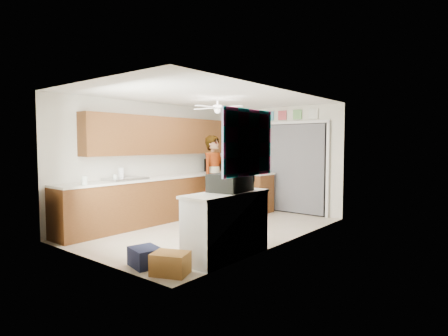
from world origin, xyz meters
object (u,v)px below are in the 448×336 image
Objects in this scene: microwave at (217,165)px; paper_towel_roll at (121,174)px; cardboard_box at (170,264)px; navy_crate at (145,257)px; suitcase at (230,182)px; man at (214,177)px; dog at (202,217)px.

paper_towel_roll is at bearing 166.50° from microwave.
paper_towel_roll reaches higher than cardboard_box.
navy_crate is (-0.49, 0.00, -0.01)m from cardboard_box.
suitcase reaches higher than navy_crate.
cardboard_box is at bearing -148.66° from man.
dog is (1.20, 1.00, -0.84)m from paper_towel_roll.
microwave reaches higher than paper_towel_roll.
man is at bearing 114.42° from navy_crate.
man is 1.14m from dog.
microwave is 1.30× the size of cardboard_box.
cardboard_box is 0.81× the size of dog.
navy_crate is at bearing -122.86° from suitcase.
man reaches higher than dog.
suitcase is 2.05m from dog.
navy_crate is 2.39m from dog.
navy_crate is at bearing -28.65° from paper_towel_roll.
cardboard_box is at bearing -99.89° from suitcase.
paper_towel_roll is 2.64m from navy_crate.
cardboard_box is at bearing -24.01° from paper_towel_roll.
cardboard_box reaches higher than navy_crate.
microwave is 3.85m from suitcase.
man reaches higher than microwave.
microwave is 2.25m from dog.
microwave reaches higher than cardboard_box.
cardboard_box is (2.56, -3.94, -0.96)m from microwave.
dog is (-1.46, 2.19, 0.08)m from cardboard_box.
dog is at bearing 138.93° from suitcase.
microwave is at bearing 36.95° from man.
cardboard_box is at bearing -69.24° from dog.
dog is (-1.53, 1.06, -0.86)m from suitcase.
paper_towel_roll is at bearing 151.35° from navy_crate.
suitcase is (2.73, -0.06, 0.01)m from paper_towel_roll.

